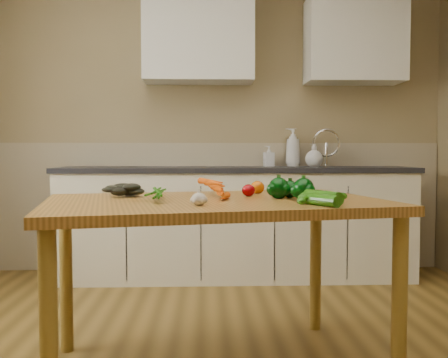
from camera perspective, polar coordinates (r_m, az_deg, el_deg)
room at (r=2.04m, az=-1.03°, el=9.57°), size 4.04×5.04×2.64m
counter_run at (r=4.09m, az=1.50°, el=-4.83°), size 2.84×0.64×1.14m
upper_cabinets at (r=4.31m, az=5.56°, el=15.54°), size 2.15×0.35×0.70m
table at (r=2.28m, az=-1.04°, el=-4.57°), size 1.66×1.25×0.80m
soap_bottle_a at (r=4.28m, az=7.88°, el=3.61°), size 0.15×0.15×0.32m
soap_bottle_b at (r=4.23m, az=5.15°, el=2.63°), size 0.09×0.09×0.18m
soap_bottle_c at (r=4.19m, az=10.26°, el=2.68°), size 0.21×0.21×0.19m
carrot_bunch at (r=2.32m, az=-2.91°, el=-1.31°), size 0.32×0.27×0.07m
leafy_greens at (r=2.46m, az=-11.49°, el=-0.75°), size 0.21×0.19×0.11m
garlic_bulb at (r=2.00m, az=-2.89°, el=-2.32°), size 0.06×0.06×0.05m
pepper_a at (r=2.33m, az=6.27°, el=-1.04°), size 0.10×0.10×0.10m
pepper_b at (r=2.38m, az=7.56°, el=-1.16°), size 0.08×0.08×0.08m
pepper_c at (r=2.26m, az=9.06°, el=-1.16°), size 0.10×0.10×0.10m
tomato_a at (r=2.43m, az=2.82°, el=-1.30°), size 0.06×0.06×0.06m
tomato_b at (r=2.59m, az=3.85°, el=-0.96°), size 0.07×0.07×0.07m
tomato_c at (r=2.52m, az=7.55°, el=-1.18°), size 0.06×0.06×0.06m
zucchini_a at (r=2.12m, az=11.22°, el=-2.04°), size 0.14×0.21×0.06m
zucchini_b at (r=2.03m, az=10.89°, el=-2.36°), size 0.14×0.19×0.05m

